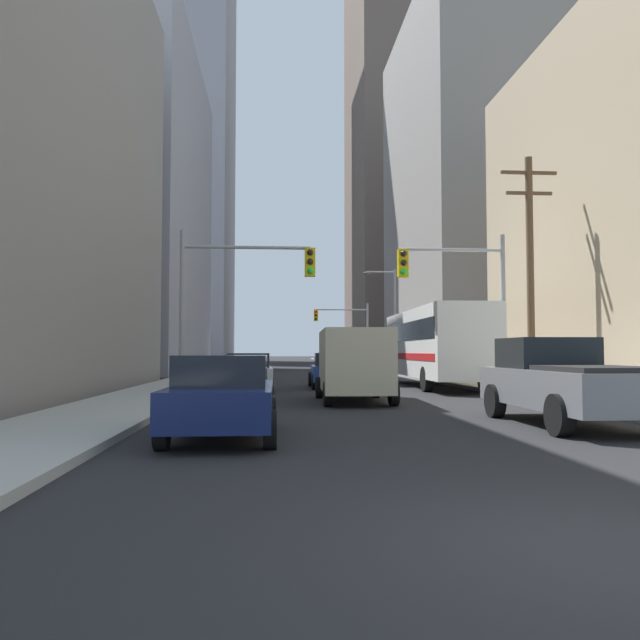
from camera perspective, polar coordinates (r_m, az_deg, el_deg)
ground_plane at (r=5.80m, az=24.82°, el=-18.47°), size 400.00×400.00×0.00m
sidewalk_left at (r=55.08m, az=-8.62°, el=-4.37°), size 2.96×160.00×0.15m
sidewalk_right at (r=55.74m, az=5.62°, el=-4.37°), size 2.96×160.00×0.15m
city_bus at (r=28.80m, az=10.25°, el=-2.11°), size 2.77×11.55×3.40m
pickup_truck_grey at (r=14.84m, az=20.98°, el=-5.18°), size 2.20×5.40×1.90m
cargo_van_beige at (r=20.15m, az=3.02°, el=-3.68°), size 2.20×5.29×2.26m
sedan_navy at (r=11.79m, az=-8.71°, el=-6.78°), size 1.95×4.21×1.52m
sedan_white at (r=24.97m, az=-6.43°, el=-4.69°), size 1.95×4.25×1.52m
sedan_blue at (r=27.74m, az=1.13°, el=-4.52°), size 1.95×4.26×1.52m
traffic_signal_near_left at (r=23.42m, az=-7.05°, el=3.34°), size 4.93×0.44×6.00m
traffic_signal_near_right at (r=24.38m, az=12.23°, el=3.05°), size 4.10×0.44×6.00m
traffic_signal_far_right at (r=58.08m, az=2.15°, el=-0.35°), size 5.02×0.44×6.00m
utility_pole_right at (r=25.72m, az=18.32°, el=4.51°), size 2.20×0.28×9.08m
street_lamp_right at (r=45.86m, az=6.28°, el=0.88°), size 2.40×0.32×7.50m
building_left_mid_office at (r=56.03m, az=-21.50°, el=9.17°), size 20.20×26.04×26.10m
building_left_far_tower at (r=103.74m, az=-12.21°, el=16.71°), size 14.68×23.51×72.32m
building_right_mid_block at (r=60.10m, az=18.09°, el=10.77°), size 21.66×22.80×31.14m
building_right_far_highrise at (r=99.59m, az=8.16°, el=16.80°), size 17.32×23.16×70.00m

